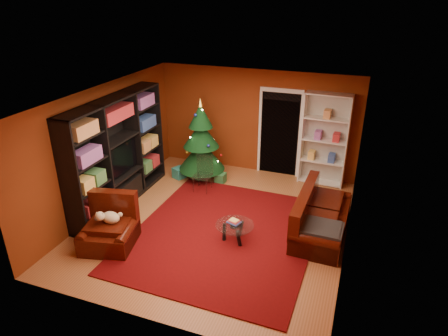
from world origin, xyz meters
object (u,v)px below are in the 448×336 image
(gift_box_teal, at_px, (179,173))
(white_bookshelf, at_px, (324,140))
(gift_box_red, at_px, (210,162))
(acrylic_chair, at_px, (202,176))
(rug, at_px, (224,234))
(gift_box_green, at_px, (221,178))
(media_unit, at_px, (118,153))
(armchair, at_px, (108,228))
(sofa, at_px, (323,213))
(coffee_table, at_px, (235,233))
(dog, at_px, (111,218))
(christmas_tree, at_px, (201,141))

(gift_box_teal, xyz_separation_m, white_bookshelf, (3.35, 0.94, 0.97))
(gift_box_teal, height_order, gift_box_red, gift_box_teal)
(acrylic_chair, bearing_deg, gift_box_red, 103.09)
(rug, bearing_deg, acrylic_chair, 125.80)
(acrylic_chair, bearing_deg, gift_box_green, 66.55)
(rug, distance_m, media_unit, 2.83)
(gift_box_teal, bearing_deg, armchair, -88.77)
(sofa, bearing_deg, rug, 113.79)
(white_bookshelf, xyz_separation_m, sofa, (0.32, -2.19, -0.67))
(media_unit, height_order, gift_box_green, media_unit)
(media_unit, xyz_separation_m, gift_box_green, (1.69, 1.65, -1.06))
(gift_box_green, xyz_separation_m, acrylic_chair, (-0.23, -0.58, 0.27))
(coffee_table, bearing_deg, dog, -157.40)
(rug, bearing_deg, gift_box_red, 116.52)
(white_bookshelf, bearing_deg, sofa, -79.04)
(armchair, bearing_deg, dog, 45.00)
(gift_box_green, xyz_separation_m, gift_box_red, (-0.60, 0.83, -0.01))
(gift_box_teal, xyz_separation_m, acrylic_chair, (0.83, -0.47, 0.25))
(armchair, relative_size, dog, 2.46)
(christmas_tree, xyz_separation_m, acrylic_chair, (0.30, -0.68, -0.60))
(gift_box_red, bearing_deg, coffee_table, -60.64)
(christmas_tree, height_order, gift_box_green, christmas_tree)
(gift_box_teal, distance_m, gift_box_red, 1.04)
(white_bookshelf, xyz_separation_m, armchair, (-3.28, -3.97, -0.72))
(christmas_tree, distance_m, armchair, 3.33)
(white_bookshelf, distance_m, coffee_table, 3.39)
(coffee_table, bearing_deg, acrylic_chair, 129.34)
(dog, xyz_separation_m, coffee_table, (2.07, 0.86, -0.39))
(gift_box_red, height_order, white_bookshelf, white_bookshelf)
(dog, bearing_deg, sofa, 12.88)
(rug, relative_size, white_bookshelf, 1.73)
(dog, height_order, coffee_table, dog)
(sofa, height_order, acrylic_chair, sofa)
(rug, relative_size, armchair, 3.97)
(white_bookshelf, distance_m, acrylic_chair, 2.97)
(gift_box_green, height_order, white_bookshelf, white_bookshelf)
(gift_box_green, distance_m, sofa, 2.95)
(sofa, bearing_deg, gift_box_teal, 72.69)
(rug, xyz_separation_m, gift_box_red, (-1.45, 2.90, 0.10))
(gift_box_green, bearing_deg, gift_box_red, 125.97)
(rug, distance_m, acrylic_chair, 1.89)
(sofa, bearing_deg, coffee_table, 121.58)
(white_bookshelf, relative_size, armchair, 2.30)
(christmas_tree, height_order, acrylic_chair, christmas_tree)
(gift_box_teal, xyz_separation_m, dog, (0.10, -2.98, 0.44))
(dog, bearing_deg, gift_box_red, 71.83)
(sofa, bearing_deg, dog, 117.39)
(white_bookshelf, height_order, sofa, white_bookshelf)
(armchair, bearing_deg, acrylic_chair, 60.52)
(gift_box_green, xyz_separation_m, coffee_table, (1.12, -2.22, 0.07))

